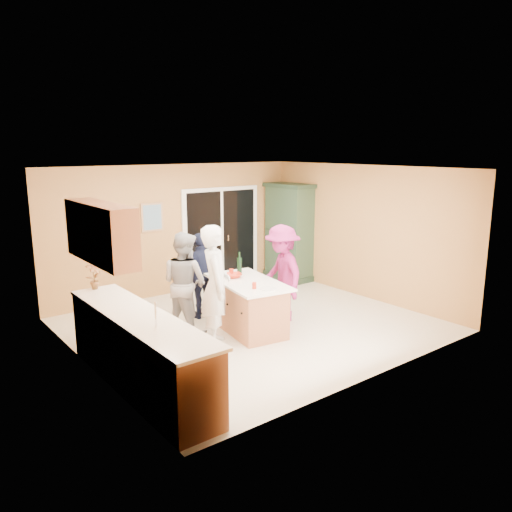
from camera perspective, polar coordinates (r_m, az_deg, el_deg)
floor at (r=8.48m, az=-0.39°, el=-7.86°), size 5.50×5.50×0.00m
ceiling at (r=7.96m, az=-0.42°, el=9.97°), size 5.50×5.00×0.10m
wall_back at (r=10.19m, az=-9.00°, el=3.01°), size 5.50×0.10×2.60m
wall_front at (r=6.38m, az=13.41°, el=-2.84°), size 5.50×0.10×2.60m
wall_left at (r=6.85m, az=-18.99°, el=-2.12°), size 0.10×5.00×2.60m
wall_right at (r=10.01m, az=12.21°, el=2.71°), size 0.10×5.00×2.60m
left_cabinet_run at (r=6.29m, az=-12.58°, el=-11.09°), size 0.65×3.05×1.24m
upper_cabinets at (r=6.61m, az=-17.34°, el=2.57°), size 0.35×1.60×0.75m
sliding_door at (r=10.74m, az=-3.96°, el=2.26°), size 1.90×0.07×2.10m
framed_picture at (r=9.87m, az=-11.79°, el=4.36°), size 0.46×0.04×0.56m
kitchen_island at (r=8.12m, az=-0.93°, el=-5.87°), size 1.09×1.70×0.83m
green_hutch at (r=11.17m, az=3.81°, el=2.63°), size 0.62×1.17×2.15m
woman_white at (r=7.43m, az=-4.63°, el=-3.43°), size 0.71×0.80×1.83m
woman_grey at (r=8.02m, az=-8.16°, el=-3.03°), size 0.83×0.95×1.64m
woman_navy at (r=8.72m, az=-6.21°, el=-2.20°), size 0.92×0.49×1.50m
woman_magenta at (r=8.47m, az=3.00°, el=-2.01°), size 0.85×1.19×1.66m
serving_bowl at (r=8.20m, az=-2.58°, el=-2.24°), size 0.34×0.34×0.07m
tulip_vase at (r=7.47m, az=-18.06°, el=-2.14°), size 0.23×0.18×0.41m
tumbler_near at (r=7.55m, az=-0.20°, el=-3.40°), size 0.08×0.08×0.10m
tumbler_far at (r=8.32m, az=-2.84°, el=-1.87°), size 0.10×0.10×0.11m
wine_bottle at (r=8.48m, az=-1.90°, el=-1.00°), size 0.08×0.08×0.36m
white_plate at (r=7.54m, az=1.41°, el=-3.76°), size 0.29×0.29×0.02m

